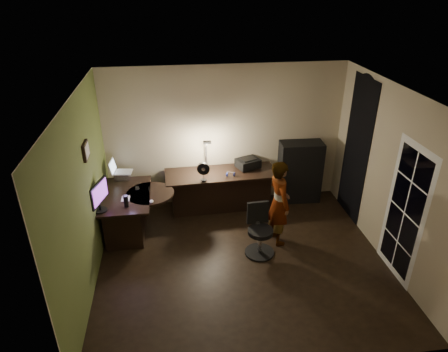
{
  "coord_description": "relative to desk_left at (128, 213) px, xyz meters",
  "views": [
    {
      "loc": [
        -0.98,
        -4.99,
        4.1
      ],
      "look_at": [
        -0.15,
        1.05,
        1.0
      ],
      "focal_mm": 32.0,
      "sensor_mm": 36.0,
      "label": 1
    }
  ],
  "objects": [
    {
      "name": "floor",
      "position": [
        1.83,
        -1.06,
        -0.39
      ],
      "size": [
        4.5,
        4.0,
        0.01
      ],
      "primitive_type": "cube",
      "color": "black",
      "rests_on": "ground"
    },
    {
      "name": "mouse",
      "position": [
        0.44,
        -0.34,
        0.41
      ],
      "size": [
        0.09,
        0.11,
        0.04
      ],
      "primitive_type": "ellipsoid",
      "rotation": [
        0.0,
        0.0,
        -0.3
      ],
      "color": "silver",
      "rests_on": "desk_left"
    },
    {
      "name": "desk_fan",
      "position": [
        1.35,
        0.29,
        0.58
      ],
      "size": [
        0.24,
        0.16,
        0.35
      ],
      "primitive_type": "cube",
      "rotation": [
        0.0,
        0.0,
        -0.16
      ],
      "color": "black",
      "rests_on": "desk_right"
    },
    {
      "name": "phone",
      "position": [
        0.18,
        0.18,
        0.39
      ],
      "size": [
        0.08,
        0.13,
        0.01
      ],
      "primitive_type": "cube",
      "rotation": [
        0.0,
        0.0,
        0.08
      ],
      "color": "black",
      "rests_on": "desk_left"
    },
    {
      "name": "wall_back",
      "position": [
        1.83,
        0.95,
        0.97
      ],
      "size": [
        4.5,
        0.01,
        2.7
      ],
      "primitive_type": "cube",
      "color": "tan",
      "rests_on": "floor"
    },
    {
      "name": "printer",
      "position": [
        2.24,
        0.71,
        0.5
      ],
      "size": [
        0.5,
        0.45,
        0.18
      ],
      "primitive_type": "cube",
      "rotation": [
        0.0,
        0.0,
        0.37
      ],
      "color": "black",
      "rests_on": "desk_right"
    },
    {
      "name": "green_wall_overlay",
      "position": [
        -0.41,
        -1.06,
        0.97
      ],
      "size": [
        0.0,
        4.0,
        2.7
      ],
      "primitive_type": "cube",
      "color": "#54642C",
      "rests_on": "floor"
    },
    {
      "name": "laptop",
      "position": [
        -0.09,
        0.61,
        0.63
      ],
      "size": [
        0.39,
        0.37,
        0.24
      ],
      "primitive_type": "cube",
      "rotation": [
        0.0,
        0.0,
        -0.12
      ],
      "color": "silver",
      "rests_on": "laptop_stand"
    },
    {
      "name": "wall_front",
      "position": [
        1.83,
        -3.06,
        0.97
      ],
      "size": [
        4.5,
        0.01,
        2.7
      ],
      "primitive_type": "cube",
      "color": "tan",
      "rests_on": "floor"
    },
    {
      "name": "office_chair",
      "position": [
        2.14,
        -0.91,
        0.05
      ],
      "size": [
        0.51,
        0.51,
        0.86
      ],
      "primitive_type": "cube",
      "rotation": [
        0.0,
        0.0,
        0.06
      ],
      "color": "black",
      "rests_on": "floor"
    },
    {
      "name": "framed_picture",
      "position": [
        -0.39,
        -0.61,
        1.47
      ],
      "size": [
        0.04,
        0.3,
        0.25
      ],
      "primitive_type": "cube",
      "color": "black",
      "rests_on": "wall_left"
    },
    {
      "name": "arched_doorway",
      "position": [
        4.07,
        0.09,
        0.92
      ],
      "size": [
        0.01,
        0.9,
        2.6
      ],
      "primitive_type": "cube",
      "color": "black",
      "rests_on": "floor"
    },
    {
      "name": "wall_right",
      "position": [
        4.08,
        -1.06,
        0.97
      ],
      "size": [
        0.01,
        4.0,
        2.7
      ],
      "primitive_type": "cube",
      "color": "tan",
      "rests_on": "floor"
    },
    {
      "name": "desk_left",
      "position": [
        0.0,
        0.0,
        0.0
      ],
      "size": [
        0.82,
        1.32,
        0.76
      ],
      "primitive_type": "cube",
      "rotation": [
        0.0,
        0.0,
        0.0
      ],
      "color": "black",
      "rests_on": "floor"
    },
    {
      "name": "desk_lamp",
      "position": [
        1.45,
        0.77,
        0.75
      ],
      "size": [
        0.21,
        0.33,
        0.69
      ],
      "primitive_type": "cube",
      "rotation": [
        0.0,
        0.0,
        -0.15
      ],
      "color": "black",
      "rests_on": "desk_right"
    },
    {
      "name": "notepad",
      "position": [
        0.01,
        -0.16,
        0.39
      ],
      "size": [
        0.14,
        0.19,
        0.01
      ],
      "primitive_type": "cube",
      "rotation": [
        0.0,
        0.0,
        -0.01
      ],
      "color": "silver",
      "rests_on": "desk_left"
    },
    {
      "name": "desk_right",
      "position": [
        1.7,
        0.57,
        0.01
      ],
      "size": [
        2.1,
        0.8,
        0.78
      ],
      "primitive_type": "cube",
      "rotation": [
        0.0,
        0.0,
        0.04
      ],
      "color": "black",
      "rests_on": "floor"
    },
    {
      "name": "pen",
      "position": [
        0.39,
        0.11,
        0.39
      ],
      "size": [
        0.02,
        0.15,
        0.01
      ],
      "primitive_type": "cube",
      "rotation": [
        0.0,
        0.0,
        0.08
      ],
      "color": "black",
      "rests_on": "desk_left"
    },
    {
      "name": "headphones",
      "position": [
        1.86,
        0.39,
        0.45
      ],
      "size": [
        0.18,
        0.13,
        0.08
      ],
      "primitive_type": "cube",
      "rotation": [
        0.0,
        0.0,
        -0.41
      ],
      "color": "#23339B",
      "rests_on": "desk_right"
    },
    {
      "name": "cabinet",
      "position": [
        3.28,
        0.72,
        0.23
      ],
      "size": [
        0.84,
        0.45,
        1.23
      ],
      "primitive_type": "cube",
      "rotation": [
        0.0,
        0.0,
        -0.04
      ],
      "color": "black",
      "rests_on": "floor"
    },
    {
      "name": "ceiling",
      "position": [
        1.83,
        -1.06,
        2.32
      ],
      "size": [
        4.5,
        4.0,
        0.01
      ],
      "primitive_type": "cube",
      "color": "silver",
      "rests_on": "floor"
    },
    {
      "name": "wall_left",
      "position": [
        -0.42,
        -1.06,
        0.97
      ],
      "size": [
        0.01,
        4.0,
        2.7
      ],
      "primitive_type": "cube",
      "color": "tan",
      "rests_on": "floor"
    },
    {
      "name": "monitor",
      "position": [
        -0.35,
        -0.48,
        0.57
      ],
      "size": [
        0.26,
        0.55,
        0.36
      ],
      "primitive_type": "cube",
      "rotation": [
        0.0,
        0.0,
        -0.28
      ],
      "color": "black",
      "rests_on": "desk_left"
    },
    {
      "name": "speaker",
      "position": [
        0.05,
        -0.41,
        0.49
      ],
      "size": [
        0.09,
        0.09,
        0.2
      ],
      "primitive_type": "cylinder",
      "rotation": [
        0.0,
        0.0,
        0.2
      ],
      "color": "black",
      "rests_on": "desk_left"
    },
    {
      "name": "laptop_stand",
      "position": [
        -0.09,
        0.61,
        0.44
      ],
      "size": [
        0.31,
        0.27,
        0.11
      ],
      "primitive_type": "cube",
      "rotation": [
        0.0,
        0.0,
        -0.19
      ],
      "color": "silver",
      "rests_on": "desk_left"
    },
    {
      "name": "french_door",
      "position": [
        4.07,
        -1.61,
        0.67
      ],
      "size": [
        0.02,
        0.92,
        2.1
      ],
      "primitive_type": "cube",
      "color": "white",
      "rests_on": "floor"
    },
    {
      "name": "person",
      "position": [
        2.51,
        -0.59,
        0.36
      ],
      "size": [
        0.45,
        0.59,
        1.49
      ],
      "primitive_type": "imported",
      "rotation": [
        0.0,
        0.0,
        1.76
      ],
      "color": "#D8A88C",
      "rests_on": "floor"
    }
  ]
}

